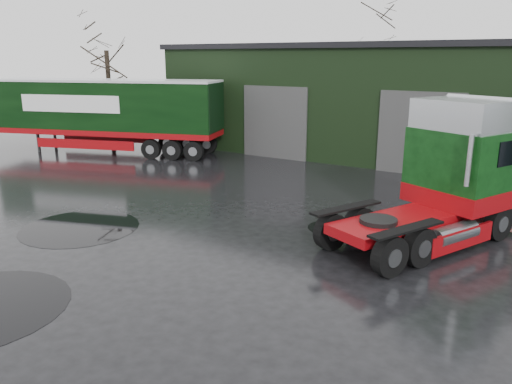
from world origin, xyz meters
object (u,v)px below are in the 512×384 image
(trailer_left, at_px, (105,116))
(tree_left, at_px, (108,78))
(warehouse, at_px, (449,100))
(tree_back_a, at_px, (374,67))
(hero_tractor, at_px, (421,175))

(trailer_left, height_order, tree_left, tree_left)
(warehouse, xyz_separation_m, tree_left, (-19.00, -8.00, 1.09))
(tree_left, bearing_deg, tree_back_a, 58.57)
(trailer_left, distance_m, tree_left, 3.36)
(hero_tractor, distance_m, tree_left, 22.86)
(tree_left, height_order, tree_back_a, tree_back_a)
(trailer_left, bearing_deg, tree_left, 22.38)
(trailer_left, bearing_deg, warehouse, -78.38)
(hero_tractor, bearing_deg, tree_left, -174.92)
(hero_tractor, height_order, trailer_left, hero_tractor)
(tree_left, bearing_deg, trailer_left, -49.17)
(hero_tractor, xyz_separation_m, tree_left, (-21.50, 7.50, 2.06))
(tree_left, distance_m, tree_back_a, 21.10)
(warehouse, distance_m, tree_back_a, 12.90)
(hero_tractor, relative_size, tree_left, 0.83)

